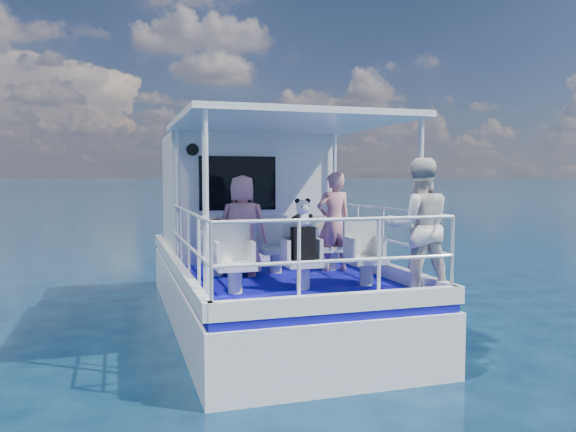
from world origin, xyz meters
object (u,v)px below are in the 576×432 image
object	(u,v)px
panda	(303,213)
passenger_port_fwd	(243,226)
backpack_center	(303,244)
passenger_stbd_aft	(419,227)

from	to	relation	value
panda	passenger_port_fwd	bearing A→B (deg)	113.28
passenger_port_fwd	backpack_center	size ratio (longest dim) A/B	3.42
passenger_stbd_aft	panda	distance (m)	1.47
passenger_stbd_aft	backpack_center	xyz separation A→B (m)	(-1.26, 0.72, -0.25)
backpack_center	panda	bearing A→B (deg)	-158.85
passenger_port_fwd	passenger_stbd_aft	world-z (taller)	passenger_stbd_aft
panda	passenger_stbd_aft	bearing A→B (deg)	-29.52
passenger_stbd_aft	backpack_center	size ratio (longest dim) A/B	3.90
backpack_center	panda	distance (m)	0.40
passenger_port_fwd	panda	distance (m)	1.34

